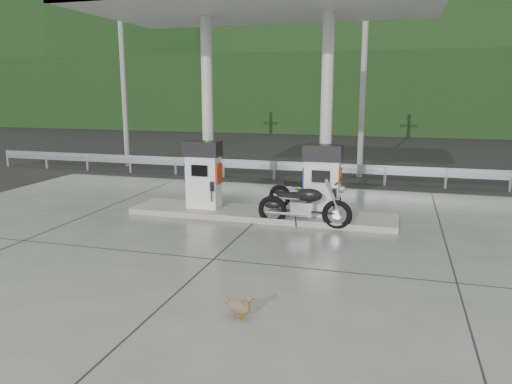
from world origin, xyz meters
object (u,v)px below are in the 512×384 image
(gas_pump_right, at_px, (322,181))
(duck, at_px, (239,307))
(gas_pump_left, at_px, (203,175))
(motorcycle_left, at_px, (304,193))
(motorcycle_right, at_px, (304,206))

(gas_pump_right, bearing_deg, duck, -93.12)
(gas_pump_left, relative_size, gas_pump_right, 1.00)
(gas_pump_left, height_order, motorcycle_left, gas_pump_left)
(gas_pump_right, distance_m, motorcycle_right, 0.89)
(gas_pump_left, bearing_deg, gas_pump_right, 0.00)
(gas_pump_left, distance_m, motorcycle_left, 2.86)
(duck, bearing_deg, gas_pump_left, 136.13)
(gas_pump_right, xyz_separation_m, motorcycle_right, (-0.33, -0.62, -0.53))
(gas_pump_left, distance_m, gas_pump_right, 3.20)
(motorcycle_right, relative_size, duck, 4.56)
(gas_pump_right, bearing_deg, gas_pump_left, 180.00)
(gas_pump_left, bearing_deg, motorcycle_left, 24.74)
(motorcycle_right, bearing_deg, motorcycle_left, 102.09)
(gas_pump_left, height_order, duck, gas_pump_left)
(gas_pump_left, relative_size, duck, 3.77)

